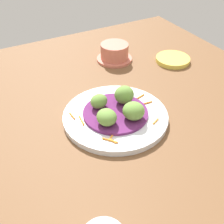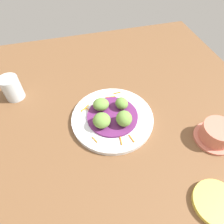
{
  "view_description": "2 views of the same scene",
  "coord_description": "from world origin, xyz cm",
  "px_view_note": "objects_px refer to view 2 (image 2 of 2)",
  "views": [
    {
      "loc": [
        27.06,
        50.84,
        49.73
      ],
      "look_at": [
        -0.73,
        -0.06,
        4.53
      ],
      "focal_mm": 47.25,
      "sensor_mm": 36.0,
      "label": 1
    },
    {
      "loc": [
        -40.93,
        10.74,
        54.36
      ],
      "look_at": [
        -0.6,
        -0.14,
        4.6
      ],
      "focal_mm": 32.13,
      "sensor_mm": 36.0,
      "label": 2
    }
  ],
  "objects_px": {
    "water_glass": "(12,88)",
    "guac_scoop_center": "(102,120)",
    "side_plate_small": "(216,203)",
    "main_plate": "(112,118)",
    "guac_scoop_left": "(101,104)",
    "terracotta_bowl": "(216,134)",
    "guac_scoop_back": "(122,103)",
    "guac_scoop_right": "(124,119)"
  },
  "relations": [
    {
      "from": "main_plate",
      "to": "guac_scoop_right",
      "type": "bearing_deg",
      "value": -145.93
    },
    {
      "from": "guac_scoop_left",
      "to": "guac_scoop_back",
      "type": "bearing_deg",
      "value": -100.93
    },
    {
      "from": "side_plate_small",
      "to": "water_glass",
      "type": "height_order",
      "value": "water_glass"
    },
    {
      "from": "main_plate",
      "to": "water_glass",
      "type": "distance_m",
      "value": 0.37
    },
    {
      "from": "guac_scoop_center",
      "to": "guac_scoop_right",
      "type": "bearing_deg",
      "value": -100.93
    },
    {
      "from": "guac_scoop_left",
      "to": "main_plate",
      "type": "bearing_deg",
      "value": -145.93
    },
    {
      "from": "guac_scoop_right",
      "to": "side_plate_small",
      "type": "bearing_deg",
      "value": -151.8
    },
    {
      "from": "side_plate_small",
      "to": "terracotta_bowl",
      "type": "relative_size",
      "value": 0.95
    },
    {
      "from": "terracotta_bowl",
      "to": "side_plate_small",
      "type": "bearing_deg",
      "value": 148.38
    },
    {
      "from": "guac_scoop_back",
      "to": "guac_scoop_center",
      "type": "bearing_deg",
      "value": 124.07
    },
    {
      "from": "guac_scoop_left",
      "to": "terracotta_bowl",
      "type": "bearing_deg",
      "value": -121.95
    },
    {
      "from": "guac_scoop_left",
      "to": "guac_scoop_center",
      "type": "xyz_separation_m",
      "value": [
        -0.07,
        0.01,
        0.0
      ]
    },
    {
      "from": "guac_scoop_left",
      "to": "guac_scoop_right",
      "type": "height_order",
      "value": "guac_scoop_right"
    },
    {
      "from": "water_glass",
      "to": "guac_scoop_center",
      "type": "bearing_deg",
      "value": -129.24
    },
    {
      "from": "main_plate",
      "to": "guac_scoop_center",
      "type": "distance_m",
      "value": 0.06
    },
    {
      "from": "main_plate",
      "to": "guac_scoop_back",
      "type": "xyz_separation_m",
      "value": [
        0.03,
        -0.04,
        0.03
      ]
    },
    {
      "from": "main_plate",
      "to": "guac_scoop_center",
      "type": "relative_size",
      "value": 4.93
    },
    {
      "from": "guac_scoop_center",
      "to": "main_plate",
      "type": "bearing_deg",
      "value": -55.93
    },
    {
      "from": "side_plate_small",
      "to": "terracotta_bowl",
      "type": "height_order",
      "value": "terracotta_bowl"
    },
    {
      "from": "side_plate_small",
      "to": "main_plate",
      "type": "bearing_deg",
      "value": 28.97
    },
    {
      "from": "main_plate",
      "to": "guac_scoop_left",
      "type": "xyz_separation_m",
      "value": [
        0.04,
        0.03,
        0.03
      ]
    },
    {
      "from": "main_plate",
      "to": "side_plate_small",
      "type": "relative_size",
      "value": 2.34
    },
    {
      "from": "side_plate_small",
      "to": "water_glass",
      "type": "xyz_separation_m",
      "value": [
        0.51,
        0.49,
        0.04
      ]
    },
    {
      "from": "guac_scoop_center",
      "to": "guac_scoop_back",
      "type": "bearing_deg",
      "value": -55.93
    },
    {
      "from": "main_plate",
      "to": "guac_scoop_back",
      "type": "distance_m",
      "value": 0.06
    },
    {
      "from": "guac_scoop_back",
      "to": "water_glass",
      "type": "distance_m",
      "value": 0.39
    },
    {
      "from": "guac_scoop_center",
      "to": "water_glass",
      "type": "bearing_deg",
      "value": 50.76
    },
    {
      "from": "guac_scoop_center",
      "to": "guac_scoop_right",
      "type": "xyz_separation_m",
      "value": [
        -0.01,
        -0.07,
        0.0
      ]
    },
    {
      "from": "guac_scoop_left",
      "to": "guac_scoop_center",
      "type": "relative_size",
      "value": 0.98
    },
    {
      "from": "main_plate",
      "to": "side_plate_small",
      "type": "height_order",
      "value": "same"
    },
    {
      "from": "terracotta_bowl",
      "to": "water_glass",
      "type": "height_order",
      "value": "water_glass"
    },
    {
      "from": "guac_scoop_back",
      "to": "side_plate_small",
      "type": "distance_m",
      "value": 0.37
    },
    {
      "from": "guac_scoop_center",
      "to": "side_plate_small",
      "type": "relative_size",
      "value": 0.48
    },
    {
      "from": "guac_scoop_center",
      "to": "terracotta_bowl",
      "type": "xyz_separation_m",
      "value": [
        -0.12,
        -0.32,
        -0.02
      ]
    },
    {
      "from": "side_plate_small",
      "to": "guac_scoop_back",
      "type": "bearing_deg",
      "value": 21.59
    },
    {
      "from": "main_plate",
      "to": "side_plate_small",
      "type": "bearing_deg",
      "value": -151.03
    },
    {
      "from": "guac_scoop_right",
      "to": "guac_scoop_back",
      "type": "distance_m",
      "value": 0.07
    },
    {
      "from": "main_plate",
      "to": "guac_scoop_back",
      "type": "height_order",
      "value": "guac_scoop_back"
    },
    {
      "from": "guac_scoop_right",
      "to": "side_plate_small",
      "type": "xyz_separation_m",
      "value": [
        -0.28,
        -0.15,
        -0.04
      ]
    },
    {
      "from": "main_plate",
      "to": "water_glass",
      "type": "bearing_deg",
      "value": 57.98
    },
    {
      "from": "side_plate_small",
      "to": "water_glass",
      "type": "distance_m",
      "value": 0.71
    },
    {
      "from": "guac_scoop_right",
      "to": "side_plate_small",
      "type": "distance_m",
      "value": 0.32
    }
  ]
}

